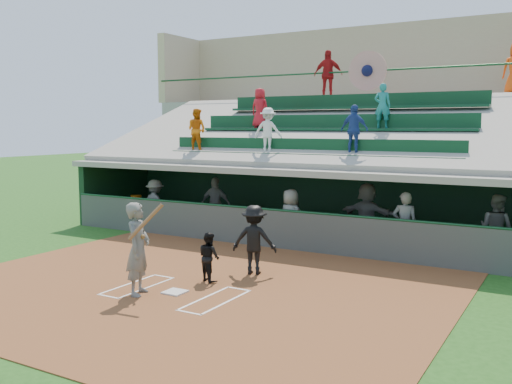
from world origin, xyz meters
The scene contains 20 objects.
ground centered at (0.00, 0.00, 0.00)m, with size 100.00×100.00×0.00m, color #1D4C15.
dirt_slab centered at (0.00, 0.50, 0.01)m, with size 11.00×9.00×0.02m, color brown.
home_plate centered at (0.00, 0.00, 0.04)m, with size 0.43×0.43×0.03m, color silver.
batters_box_chalk centered at (0.00, 0.00, 0.02)m, with size 2.65×1.85×0.01m.
dugout_floor centered at (0.00, 6.75, 0.02)m, with size 16.00×3.50×0.04m, color gray.
concourse_slab centered at (0.00, 13.50, 2.30)m, with size 20.00×3.00×4.60m, color gray.
grandstand centered at (-0.01, 10.51, 2.26)m, with size 20.40×10.40×7.80m.
batter_at_plate centered at (-0.58, -0.46, 0.99)m, with size 0.97×0.83×1.95m.
catcher centered at (0.11, 1.12, 0.58)m, with size 0.54×0.42×1.12m, color black.
home_umpire centered at (0.67, 2.19, 0.84)m, with size 1.06×0.61×1.64m, color black.
dugout_bench centered at (0.11, 7.93, 0.29)m, with size 16.79×0.50×0.50m, color olive.
white_table centered at (-6.43, 6.18, 0.35)m, with size 0.72×0.54×0.63m, color white.
water_cooler centered at (-6.46, 6.10, 0.86)m, with size 0.39×0.39×0.39m, color #C55A0B.
dugout_player_a centered at (-5.23, 5.67, 0.87)m, with size 1.07×0.62×1.66m, color #5B5E58.
dugout_player_b centered at (-3.12, 6.22, 0.94)m, with size 1.05×0.44×1.79m, color #5A5C57.
dugout_player_c centered at (0.08, 5.29, 0.87)m, with size 0.81×0.53×1.67m, color #60645E.
dugout_player_d centered at (2.02, 6.32, 0.97)m, with size 1.72×0.55×1.86m, color #565954.
dugout_player_e centered at (3.34, 5.46, 0.92)m, with size 0.64×0.42×1.76m, color #5B5E58.
dugout_player_f centered at (5.48, 6.19, 0.92)m, with size 0.85×0.66×1.75m, color #535651.
concourse_staff_a centered at (-1.66, 12.11, 5.55)m, with size 1.12×0.46×1.90m, color #A81314.
Camera 1 is at (7.27, -9.27, 3.50)m, focal length 40.00 mm.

